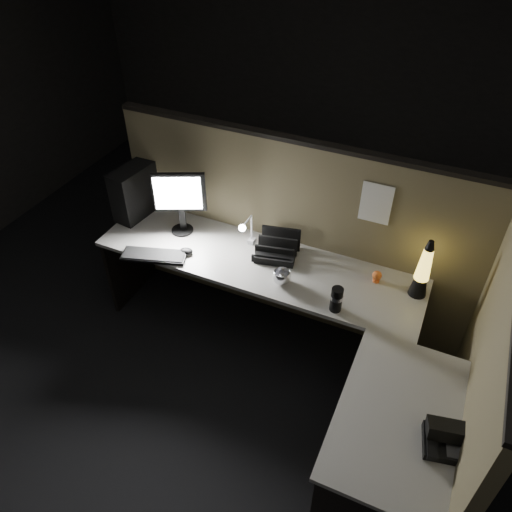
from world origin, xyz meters
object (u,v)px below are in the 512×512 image
at_px(lava_lamp, 423,273).
at_px(desk_phone, 447,438).
at_px(pc_tower, 135,191).
at_px(keyboard, 154,256).
at_px(monitor, 180,197).

relative_size(lava_lamp, desk_phone, 1.71).
relative_size(pc_tower, keyboard, 0.89).
height_order(pc_tower, monitor, monitor).
xyz_separation_m(monitor, keyboard, (-0.02, -0.36, -0.28)).
bearing_deg(pc_tower, lava_lamp, 6.88).
distance_m(pc_tower, keyboard, 0.60).
distance_m(monitor, desk_phone, 2.26).
relative_size(pc_tower, monitor, 0.83).
distance_m(pc_tower, monitor, 0.44).
bearing_deg(desk_phone, lava_lamp, 96.07).
height_order(keyboard, lava_lamp, lava_lamp).
relative_size(keyboard, lava_lamp, 1.04).
relative_size(monitor, desk_phone, 1.93).
bearing_deg(desk_phone, pc_tower, 146.07).
height_order(monitor, keyboard, monitor).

